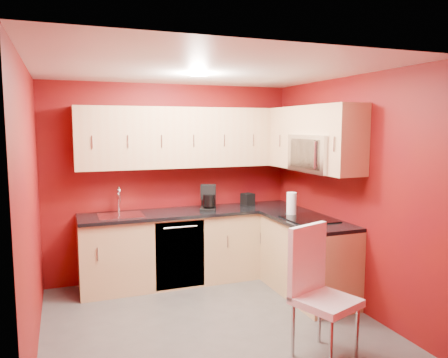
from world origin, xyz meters
TOP-DOWN VIEW (x-y plane):
  - floor at (0.00, 0.00)m, footprint 3.20×3.20m
  - ceiling at (0.00, 0.00)m, footprint 3.20×3.20m
  - wall_back at (0.00, 1.50)m, footprint 3.20×0.00m
  - wall_front at (0.00, -1.50)m, footprint 3.20×0.00m
  - wall_left at (-1.60, 0.00)m, footprint 0.00×3.00m
  - wall_right at (1.60, 0.00)m, footprint 0.00×3.00m
  - base_cabinets_back at (0.20, 1.20)m, footprint 2.80×0.60m
  - base_cabinets_right at (1.30, 0.25)m, footprint 0.60×1.30m
  - countertop_back at (0.20, 1.19)m, footprint 2.80×0.63m
  - countertop_right at (1.29, 0.23)m, footprint 0.63×1.27m
  - upper_cabinets_back at (0.20, 1.32)m, footprint 2.80×0.35m
  - upper_cabinets_right at (1.42, 0.44)m, footprint 0.35×1.55m
  - microwave at (1.39, 0.20)m, footprint 0.42×0.76m
  - cooktop at (1.28, 0.20)m, footprint 0.50×0.55m
  - sink at (-0.70, 1.20)m, footprint 0.52×0.42m
  - dishwasher_front at (-0.05, 0.91)m, footprint 0.60×0.02m
  - downlight at (0.00, 0.30)m, footprint 0.20×0.20m
  - coffee_maker at (0.38, 1.13)m, footprint 0.27×0.31m
  - napkin_holder at (1.00, 1.30)m, footprint 0.18×0.18m
  - paper_towel at (1.21, 0.49)m, footprint 0.20×0.20m
  - dining_chair at (0.70, -1.03)m, footprint 0.59×0.60m

SIDE VIEW (x-z plane):
  - floor at x=0.00m, z-range 0.00..0.00m
  - base_cabinets_back at x=0.20m, z-range 0.00..0.87m
  - base_cabinets_right at x=1.30m, z-range 0.00..0.87m
  - dishwasher_front at x=-0.05m, z-range 0.03..0.84m
  - dining_chair at x=0.70m, z-range 0.00..1.12m
  - countertop_back at x=0.20m, z-range 0.87..0.91m
  - countertop_right at x=1.29m, z-range 0.87..0.91m
  - cooktop at x=1.28m, z-range 0.91..0.92m
  - sink at x=-0.70m, z-range 0.77..1.12m
  - napkin_holder at x=1.00m, z-range 0.91..1.07m
  - paper_towel at x=1.21m, z-range 0.91..1.18m
  - coffee_maker at x=0.38m, z-range 0.91..1.23m
  - wall_back at x=0.00m, z-range -0.35..2.85m
  - wall_front at x=0.00m, z-range -0.35..2.85m
  - wall_left at x=-1.60m, z-range -0.25..2.75m
  - wall_right at x=1.60m, z-range -0.25..2.75m
  - microwave at x=1.39m, z-range 1.45..1.87m
  - upper_cabinets_back at x=0.20m, z-range 1.45..2.20m
  - upper_cabinets_right at x=1.42m, z-range 1.51..2.26m
  - downlight at x=0.00m, z-range 2.48..2.49m
  - ceiling at x=0.00m, z-range 2.50..2.50m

